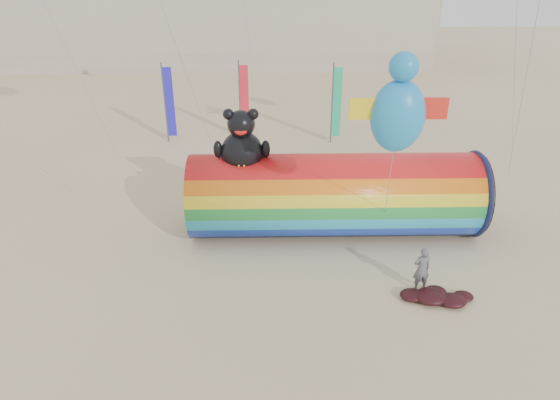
{
  "coord_description": "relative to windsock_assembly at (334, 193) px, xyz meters",
  "views": [
    {
      "loc": [
        0.12,
        -16.16,
        10.85
      ],
      "look_at": [
        0.5,
        1.5,
        2.4
      ],
      "focal_mm": 32.0,
      "sensor_mm": 36.0,
      "label": 1
    }
  ],
  "objects": [
    {
      "name": "fabric_bundle",
      "position": [
        3.08,
        -5.08,
        -1.72
      ],
      "size": [
        2.62,
        1.35,
        0.41
      ],
      "color": "#3C0A0F",
      "rests_on": "ground"
    },
    {
      "name": "kite_handler",
      "position": [
        2.68,
        -4.4,
        -1.01
      ],
      "size": [
        0.7,
        0.52,
        1.76
      ],
      "primitive_type": "imported",
      "rotation": [
        0.0,
        0.0,
        3.3
      ],
      "color": "#56575D",
      "rests_on": "ground"
    },
    {
      "name": "festival_banners",
      "position": [
        -4.06,
        12.63,
        0.75
      ],
      "size": [
        11.45,
        0.96,
        5.2
      ],
      "color": "#59595E",
      "rests_on": "ground"
    },
    {
      "name": "windsock_assembly",
      "position": [
        0.0,
        0.0,
        0.0
      ],
      "size": [
        12.36,
        3.76,
        5.7
      ],
      "color": "red",
      "rests_on": "ground"
    },
    {
      "name": "ground",
      "position": [
        -2.86,
        -3.21,
        -1.89
      ],
      "size": [
        160.0,
        160.0,
        0.0
      ],
      "primitive_type": "plane",
      "color": "#CCB58C",
      "rests_on": "ground"
    }
  ]
}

